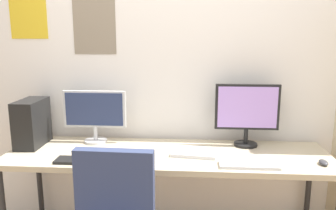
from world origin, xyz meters
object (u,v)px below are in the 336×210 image
at_px(desk, 168,159).
at_px(monitor_right, 247,111).
at_px(computer_mouse, 323,162).
at_px(laptop_closed, 194,152).
at_px(pc_tower, 32,123).
at_px(keyboard_left, 84,161).
at_px(keyboard_right, 249,165).
at_px(monitor_left, 95,113).

height_order(desk, monitor_right, monitor_right).
bearing_deg(computer_mouse, laptop_closed, 169.96).
height_order(desk, computer_mouse, computer_mouse).
bearing_deg(computer_mouse, monitor_right, 141.00).
relative_size(pc_tower, laptop_closed, 1.13).
xyz_separation_m(pc_tower, computer_mouse, (2.13, -0.26, -0.17)).
bearing_deg(keyboard_left, monitor_right, 20.87).
distance_m(pc_tower, laptop_closed, 1.28).
relative_size(monitor_right, computer_mouse, 5.11).
bearing_deg(pc_tower, keyboard_right, -11.45).
height_order(monitor_left, pc_tower, monitor_left).
distance_m(keyboard_left, laptop_closed, 0.79).
bearing_deg(keyboard_left, monitor_left, 95.17).
distance_m(keyboard_left, keyboard_right, 1.12).
height_order(desk, laptop_closed, laptop_closed).
distance_m(pc_tower, keyboard_right, 1.67).
distance_m(computer_mouse, laptop_closed, 0.88).
xyz_separation_m(desk, laptop_closed, (0.20, -0.01, 0.06)).
bearing_deg(desk, monitor_left, 160.52).
distance_m(monitor_left, pc_tower, 0.49).
bearing_deg(keyboard_right, pc_tower, 168.55).
bearing_deg(keyboard_left, desk, 22.33).
height_order(pc_tower, keyboard_right, pc_tower).
height_order(pc_tower, laptop_closed, pc_tower).
height_order(monitor_right, keyboard_right, monitor_right).
xyz_separation_m(desk, keyboard_right, (0.56, -0.23, 0.06)).
bearing_deg(desk, keyboard_left, -157.67).
relative_size(desk, laptop_closed, 7.43).
distance_m(monitor_left, monitor_right, 1.20).
distance_m(desk, laptop_closed, 0.21).
bearing_deg(laptop_closed, desk, -175.62).
bearing_deg(monitor_right, computer_mouse, -39.00).
relative_size(monitor_left, computer_mouse, 5.22).
distance_m(monitor_right, laptop_closed, 0.53).
bearing_deg(laptop_closed, monitor_left, 171.48).
bearing_deg(keyboard_left, laptop_closed, 16.27).
distance_m(monitor_left, keyboard_right, 1.26).
relative_size(pc_tower, keyboard_right, 0.93).
distance_m(monitor_right, computer_mouse, 0.65).
xyz_separation_m(keyboard_right, laptop_closed, (-0.36, 0.22, 0.00)).
relative_size(keyboard_left, laptop_closed, 1.21).
height_order(monitor_left, laptop_closed, monitor_left).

